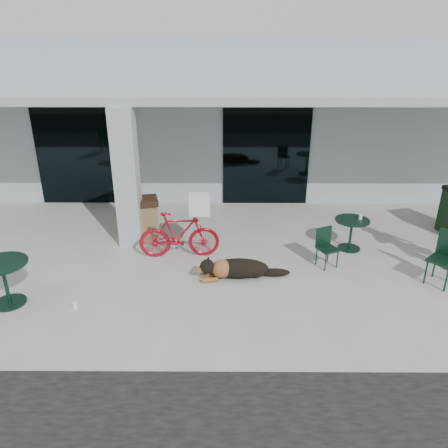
{
  "coord_description": "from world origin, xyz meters",
  "views": [
    {
      "loc": [
        0.7,
        -6.92,
        4.44
      ],
      "look_at": [
        0.65,
        1.08,
        1.0
      ],
      "focal_mm": 35.0,
      "sensor_mm": 36.0,
      "label": 1
    }
  ],
  "objects_px": {
    "bicycle": "(179,235)",
    "trash_receptacle": "(146,218)",
    "cafe_chair_far_b": "(443,260)",
    "cafe_table_near": "(6,283)",
    "cafe_chair_far_a": "(328,248)",
    "dog": "(239,267)",
    "cafe_table_far": "(351,234)"
  },
  "relations": [
    {
      "from": "dog",
      "to": "cafe_table_near",
      "type": "relative_size",
      "value": 1.54
    },
    {
      "from": "dog",
      "to": "cafe_table_far",
      "type": "height_order",
      "value": "cafe_table_far"
    },
    {
      "from": "cafe_chair_far_a",
      "to": "cafe_chair_far_b",
      "type": "height_order",
      "value": "cafe_chair_far_b"
    },
    {
      "from": "cafe_table_near",
      "to": "trash_receptacle",
      "type": "distance_m",
      "value": 3.48
    },
    {
      "from": "dog",
      "to": "trash_receptacle",
      "type": "bearing_deg",
      "value": 128.44
    },
    {
      "from": "cafe_table_near",
      "to": "cafe_table_far",
      "type": "distance_m",
      "value": 7.08
    },
    {
      "from": "cafe_chair_far_a",
      "to": "cafe_chair_far_b",
      "type": "distance_m",
      "value": 2.16
    },
    {
      "from": "dog",
      "to": "trash_receptacle",
      "type": "height_order",
      "value": "trash_receptacle"
    },
    {
      "from": "cafe_table_near",
      "to": "trash_receptacle",
      "type": "bearing_deg",
      "value": 54.5
    },
    {
      "from": "cafe_table_far",
      "to": "cafe_chair_far_a",
      "type": "relative_size",
      "value": 0.92
    },
    {
      "from": "cafe_table_near",
      "to": "trash_receptacle",
      "type": "height_order",
      "value": "trash_receptacle"
    },
    {
      "from": "bicycle",
      "to": "cafe_chair_far_b",
      "type": "distance_m",
      "value": 5.28
    },
    {
      "from": "dog",
      "to": "cafe_table_near",
      "type": "height_order",
      "value": "cafe_table_near"
    },
    {
      "from": "cafe_table_near",
      "to": "cafe_chair_far_b",
      "type": "relative_size",
      "value": 0.84
    },
    {
      "from": "cafe_table_near",
      "to": "cafe_chair_far_b",
      "type": "distance_m",
      "value": 8.09
    },
    {
      "from": "cafe_table_near",
      "to": "cafe_table_far",
      "type": "xyz_separation_m",
      "value": [
        6.71,
        2.26,
        -0.06
      ]
    },
    {
      "from": "cafe_chair_far_b",
      "to": "cafe_table_far",
      "type": "bearing_deg",
      "value": 178.31
    },
    {
      "from": "bicycle",
      "to": "cafe_chair_far_a",
      "type": "bearing_deg",
      "value": -101.59
    },
    {
      "from": "dog",
      "to": "trash_receptacle",
      "type": "distance_m",
      "value": 2.86
    },
    {
      "from": "cafe_table_near",
      "to": "bicycle",
      "type": "bearing_deg",
      "value": 32.69
    },
    {
      "from": "trash_receptacle",
      "to": "cafe_chair_far_a",
      "type": "bearing_deg",
      "value": -19.19
    },
    {
      "from": "bicycle",
      "to": "trash_receptacle",
      "type": "xyz_separation_m",
      "value": [
        -0.88,
        0.97,
        -0.02
      ]
    },
    {
      "from": "dog",
      "to": "cafe_chair_far_a",
      "type": "bearing_deg",
      "value": 4.02
    },
    {
      "from": "cafe_chair_far_b",
      "to": "trash_receptacle",
      "type": "xyz_separation_m",
      "value": [
        -6.04,
        2.1,
        -0.03
      ]
    },
    {
      "from": "cafe_chair_far_a",
      "to": "trash_receptacle",
      "type": "bearing_deg",
      "value": 134.76
    },
    {
      "from": "cafe_chair_far_b",
      "to": "cafe_chair_far_a",
      "type": "bearing_deg",
      "value": -152.16
    },
    {
      "from": "cafe_table_far",
      "to": "dog",
      "type": "bearing_deg",
      "value": -152.95
    },
    {
      "from": "bicycle",
      "to": "cafe_chair_far_b",
      "type": "height_order",
      "value": "cafe_chair_far_b"
    },
    {
      "from": "dog",
      "to": "cafe_chair_far_b",
      "type": "height_order",
      "value": "cafe_chair_far_b"
    },
    {
      "from": "bicycle",
      "to": "cafe_chair_far_b",
      "type": "relative_size",
      "value": 1.63
    },
    {
      "from": "cafe_table_near",
      "to": "cafe_chair_far_a",
      "type": "bearing_deg",
      "value": 13.42
    },
    {
      "from": "cafe_table_near",
      "to": "cafe_table_far",
      "type": "relative_size",
      "value": 1.16
    }
  ]
}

